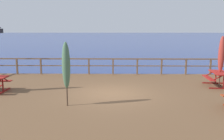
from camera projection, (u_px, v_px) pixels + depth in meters
ground_plane at (112, 106)px, 11.24m from camera, size 600.00×600.00×0.00m
wooden_deck at (112, 100)px, 11.19m from camera, size 16.72×10.13×0.63m
railing_waterside_far at (113, 63)px, 15.85m from camera, size 16.52×0.10×1.09m
picnic_table_mid_left at (220, 76)px, 12.48m from camera, size 1.54×1.73×0.78m
patio_umbrella_short_mid at (221, 54)px, 12.36m from camera, size 0.32×0.32×2.68m
patio_umbrella_tall_mid_left at (66, 66)px, 9.07m from camera, size 0.32×0.32×2.54m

